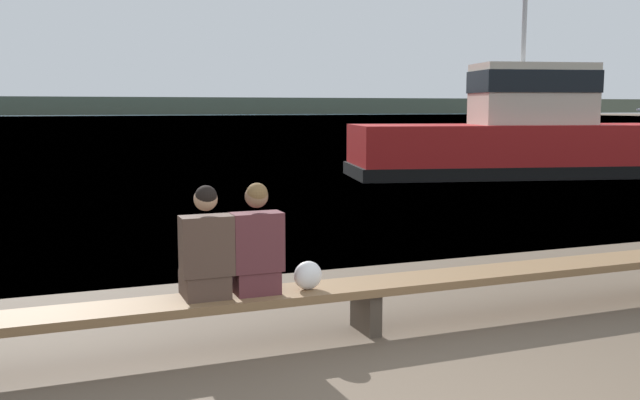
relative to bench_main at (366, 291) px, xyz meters
The scene contains 7 objects.
water_surface 122.40m from the bench_main, 90.14° to the left, with size 240.00×240.00×0.00m, color #5684A3.
far_shoreline 183.01m from the bench_main, 90.10° to the left, with size 600.00×12.00×4.39m, color #424738.
bench_main is the anchor object (origin of this frame).
person_left 1.52m from the bench_main, behind, with size 0.43×0.41×0.95m.
person_right 1.12m from the bench_main, behind, with size 0.43×0.41×0.95m.
shopping_bag 0.60m from the bench_main, behind, with size 0.25×0.17×0.25m.
tugboat_red 15.70m from the bench_main, 48.30° to the left, with size 10.17×5.17×5.30m.
Camera 1 is at (-2.37, -3.42, 2.03)m, focal length 40.00 mm.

